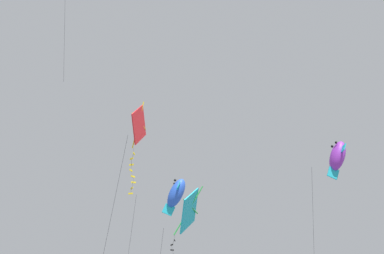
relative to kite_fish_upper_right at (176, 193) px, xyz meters
name	(u,v)px	position (x,y,z in m)	size (l,w,h in m)	color
kite_fish_upper_right	(176,193)	(0.00, 0.00, 0.00)	(3.63, 4.39, 8.96)	blue
kite_fish_low_drifter	(338,156)	(-7.76, 5.38, 0.56)	(2.54, 2.32, 6.97)	purple
kite_diamond_near_right	(189,211)	(0.34, 6.14, -3.31)	(2.34, 2.33, 7.48)	#1EB2C6
kite_diamond_highest	(138,127)	(3.60, 13.40, -2.80)	(1.61, 1.80, 7.50)	red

